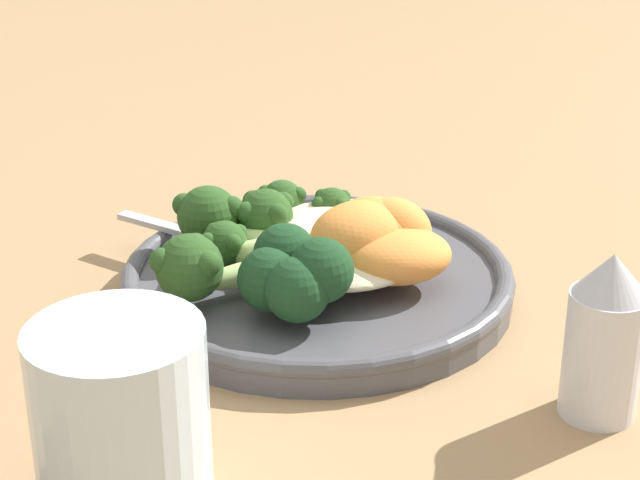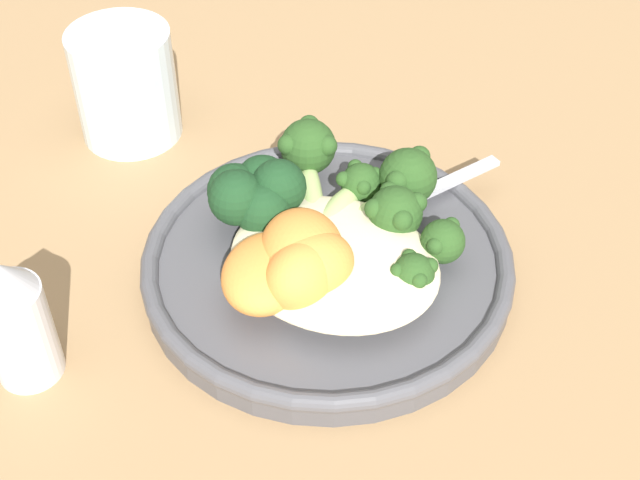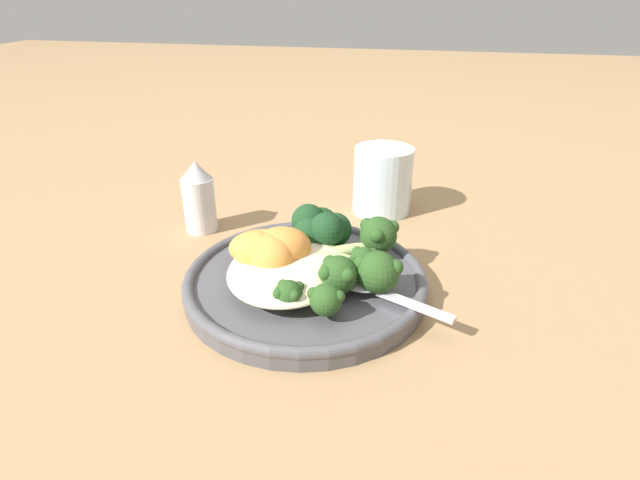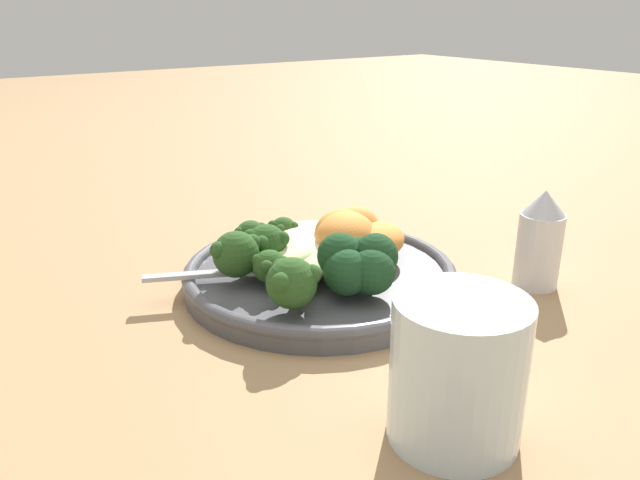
# 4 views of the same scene
# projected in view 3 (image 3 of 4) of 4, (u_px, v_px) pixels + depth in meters

# --- Properties ---
(ground_plane) EXTENTS (4.00, 4.00, 0.00)m
(ground_plane) POSITION_uv_depth(u_px,v_px,m) (308.00, 286.00, 0.51)
(ground_plane) COLOR #9E7A51
(plate) EXTENTS (0.24, 0.24, 0.02)m
(plate) POSITION_uv_depth(u_px,v_px,m) (309.00, 281.00, 0.50)
(plate) COLOR #4C4C51
(plate) RESTS_ON ground_plane
(quinoa_mound) EXTENTS (0.14, 0.12, 0.02)m
(quinoa_mound) POSITION_uv_depth(u_px,v_px,m) (289.00, 268.00, 0.48)
(quinoa_mound) COLOR beige
(quinoa_mound) RESTS_ON plate
(broccoli_stalk_0) EXTENTS (0.08, 0.03, 0.03)m
(broccoli_stalk_0) POSITION_uv_depth(u_px,v_px,m) (291.00, 285.00, 0.45)
(broccoli_stalk_0) COLOR #ADC675
(broccoli_stalk_0) RESTS_ON plate
(broccoli_stalk_1) EXTENTS (0.10, 0.07, 0.03)m
(broccoli_stalk_1) POSITION_uv_depth(u_px,v_px,m) (319.00, 291.00, 0.44)
(broccoli_stalk_1) COLOR #ADC675
(broccoli_stalk_1) RESTS_ON plate
(broccoli_stalk_2) EXTENTS (0.07, 0.09, 0.04)m
(broccoli_stalk_2) POSITION_uv_depth(u_px,v_px,m) (327.00, 271.00, 0.46)
(broccoli_stalk_2) COLOR #ADC675
(broccoli_stalk_2) RESTS_ON plate
(broccoli_stalk_3) EXTENTS (0.05, 0.12, 0.04)m
(broccoli_stalk_3) POSITION_uv_depth(u_px,v_px,m) (363.00, 271.00, 0.46)
(broccoli_stalk_3) COLOR #ADC675
(broccoli_stalk_3) RESTS_ON plate
(broccoli_stalk_4) EXTENTS (0.03, 0.09, 0.03)m
(broccoli_stalk_4) POSITION_uv_depth(u_px,v_px,m) (345.00, 261.00, 0.49)
(broccoli_stalk_4) COLOR #ADC675
(broccoli_stalk_4) RESTS_ON plate
(broccoli_stalk_5) EXTENTS (0.09, 0.11, 0.04)m
(broccoli_stalk_5) POSITION_uv_depth(u_px,v_px,m) (365.00, 240.00, 0.52)
(broccoli_stalk_5) COLOR #ADC675
(broccoli_stalk_5) RESTS_ON plate
(sweet_potato_chunk_0) EXTENTS (0.05, 0.05, 0.04)m
(sweet_potato_chunk_0) POSITION_uv_depth(u_px,v_px,m) (259.00, 253.00, 0.49)
(sweet_potato_chunk_0) COLOR orange
(sweet_potato_chunk_0) RESTS_ON plate
(sweet_potato_chunk_1) EXTENTS (0.07, 0.08, 0.03)m
(sweet_potato_chunk_1) POSITION_uv_depth(u_px,v_px,m) (261.00, 247.00, 0.51)
(sweet_potato_chunk_1) COLOR orange
(sweet_potato_chunk_1) RESTS_ON plate
(sweet_potato_chunk_2) EXTENTS (0.08, 0.08, 0.04)m
(sweet_potato_chunk_2) POSITION_uv_depth(u_px,v_px,m) (280.00, 249.00, 0.49)
(sweet_potato_chunk_2) COLOR orange
(sweet_potato_chunk_2) RESTS_ON plate
(sweet_potato_chunk_3) EXTENTS (0.07, 0.07, 0.04)m
(sweet_potato_chunk_3) POSITION_uv_depth(u_px,v_px,m) (269.00, 254.00, 0.48)
(sweet_potato_chunk_3) COLOR orange
(sweet_potato_chunk_3) RESTS_ON plate
(kale_tuft) EXTENTS (0.06, 0.07, 0.04)m
(kale_tuft) POSITION_uv_depth(u_px,v_px,m) (321.00, 228.00, 0.53)
(kale_tuft) COLOR #193D1E
(kale_tuft) RESTS_ON plate
(spoon) EXTENTS (0.07, 0.12, 0.01)m
(spoon) POSITION_uv_depth(u_px,v_px,m) (368.00, 286.00, 0.46)
(spoon) COLOR #B7B7BC
(spoon) RESTS_ON plate
(water_glass) EXTENTS (0.08, 0.08, 0.09)m
(water_glass) POSITION_uv_depth(u_px,v_px,m) (383.00, 180.00, 0.66)
(water_glass) COLOR silver
(water_glass) RESTS_ON ground_plane
(salt_shaker) EXTENTS (0.04, 0.04, 0.09)m
(salt_shaker) POSITION_uv_depth(u_px,v_px,m) (199.00, 197.00, 0.61)
(salt_shaker) COLOR silver
(salt_shaker) RESTS_ON ground_plane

